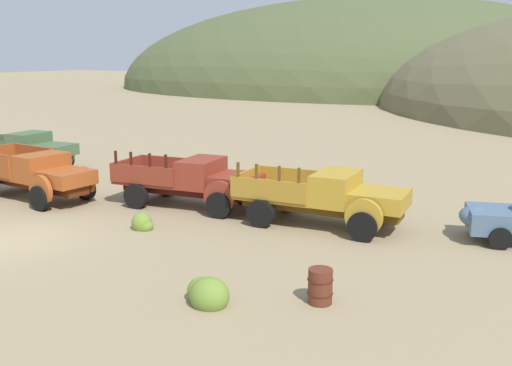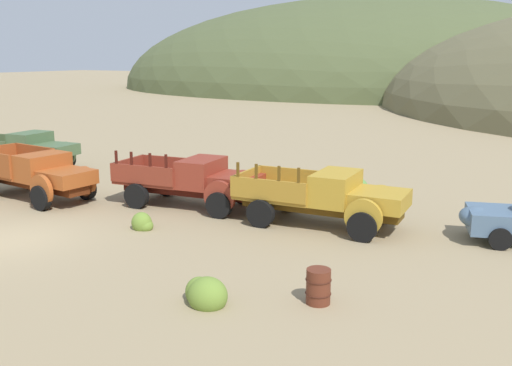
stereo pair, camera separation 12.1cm
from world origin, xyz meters
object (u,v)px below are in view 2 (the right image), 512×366
truck_oxide_orange (41,175)px  truck_rust_red (199,182)px  truck_weathered_green (30,150)px  truck_mustard (333,198)px  oil_drum_foreground (318,286)px

truck_oxide_orange → truck_rust_red: (6.22, 2.12, -0.01)m
truck_weathered_green → truck_rust_red: truck_rust_red is taller
truck_rust_red → truck_oxide_orange: bearing=-167.4°
truck_oxide_orange → truck_rust_red: size_ratio=0.99×
truck_mustard → oil_drum_foreground: (2.06, -5.98, -0.58)m
truck_rust_red → oil_drum_foreground: bearing=-44.7°
truck_oxide_orange → truck_rust_red: bearing=24.7°
truck_mustard → oil_drum_foreground: 6.35m
truck_weathered_green → truck_rust_red: 12.02m
truck_weathered_green → truck_mustard: size_ratio=1.06×
truck_weathered_green → truck_oxide_orange: bearing=-40.9°
truck_weathered_green → truck_oxide_orange: (5.62, -4.16, 0.02)m
truck_rust_red → truck_mustard: 5.40m
truck_mustard → oil_drum_foreground: truck_mustard is taller
truck_oxide_orange → truck_mustard: size_ratio=1.00×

